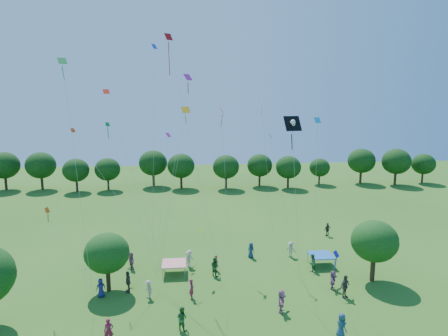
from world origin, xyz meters
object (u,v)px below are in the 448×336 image
(tent_red_stripe, at_px, (174,263))
(pirate_kite, at_px, (293,126))
(near_tree_east, at_px, (375,241))
(tent_blue, at_px, (321,255))
(near_tree_north, at_px, (107,253))
(red_high_kite, at_px, (177,80))

(tent_red_stripe, xyz_separation_m, pirate_kite, (9.19, -6.24, 13.12))
(near_tree_east, xyz_separation_m, tent_red_stripe, (-17.73, 3.15, -2.71))
(tent_blue, bearing_deg, near_tree_east, -46.75)
(tent_red_stripe, relative_size, pirate_kite, 0.16)
(near_tree_east, height_order, tent_blue, near_tree_east)
(near_tree_north, bearing_deg, pirate_kite, -13.40)
(tent_blue, bearing_deg, red_high_kite, 177.56)
(red_high_kite, bearing_deg, tent_blue, -2.44)
(tent_blue, bearing_deg, pirate_kite, -126.67)
(near_tree_north, xyz_separation_m, near_tree_east, (23.21, -0.40, 0.36))
(pirate_kite, bearing_deg, tent_blue, 53.33)
(near_tree_north, distance_m, red_high_kite, 16.11)
(red_high_kite, bearing_deg, pirate_kite, -40.64)
(near_tree_north, distance_m, tent_blue, 20.13)
(tent_blue, relative_size, pirate_kite, 0.16)
(tent_blue, height_order, red_high_kite, red_high_kite)
(near_tree_north, bearing_deg, near_tree_east, -1.00)
(near_tree_north, height_order, red_high_kite, red_high_kite)
(near_tree_east, distance_m, pirate_kite, 13.82)
(near_tree_north, bearing_deg, tent_red_stripe, 26.64)
(tent_red_stripe, height_order, red_high_kite, red_high_kite)
(tent_red_stripe, relative_size, red_high_kite, 0.11)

